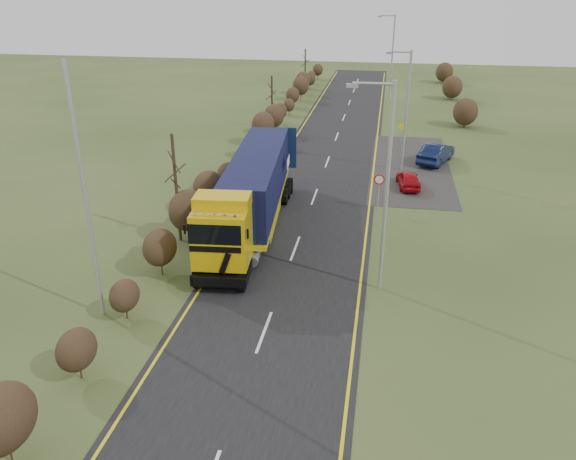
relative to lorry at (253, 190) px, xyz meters
The scene contains 14 objects.
ground 7.20m from the lorry, 65.56° to the right, with size 160.00×160.00×0.00m, color #31431C.
road 5.34m from the lorry, 53.88° to the left, with size 8.00×120.00×0.02m, color black.
layby 16.85m from the lorry, 56.10° to the left, with size 6.00×18.00×0.02m, color #282624.
lane_markings 5.11m from the lorry, 51.59° to the left, with size 7.52×116.00×0.01m.
hedgerow 3.73m from the lorry, 151.54° to the left, with size 2.24×102.04×6.05m.
lorry is the anchor object (origin of this frame).
car_red_hatchback 12.80m from the lorry, 44.66° to the left, with size 1.39×3.44×1.17m, color #AB0811.
car_blue_sedan 18.96m from the lorry, 53.39° to the left, with size 1.62×4.66×1.54m, color #091233.
streetlight_near 9.66m from the lorry, 37.99° to the right, with size 2.04×0.19×9.63m.
streetlight_mid 15.51m from the lorry, 56.35° to the left, with size 1.88×0.18×8.82m.
streetlight_far 40.12m from the lorry, 79.53° to the left, with size 2.07×0.20×9.76m.
left_pole 11.31m from the lorry, 113.71° to the right, with size 0.16×0.16×10.72m, color #A4A7AA.
speed_sign 8.19m from the lorry, 30.60° to the left, with size 0.66×0.10×2.39m.
warning_board 22.36m from the lorry, 67.34° to the left, with size 0.70×0.11×1.84m.
Camera 1 is at (4.32, -22.97, 13.33)m, focal length 35.00 mm.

